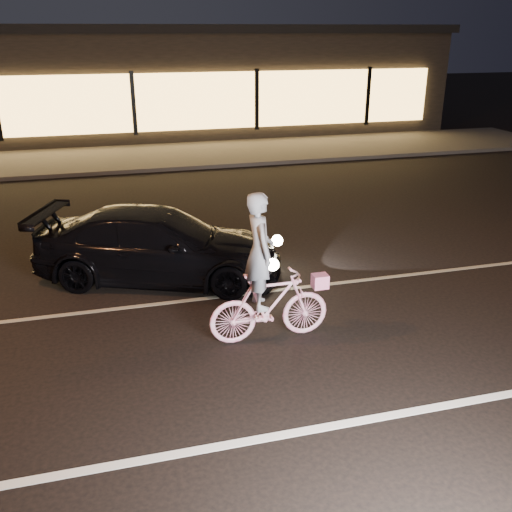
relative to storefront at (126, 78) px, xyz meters
name	(u,v)px	position (x,y,z in m)	size (l,w,h in m)	color
ground	(220,366)	(0.00, -18.97, -2.15)	(90.00, 90.00, 0.00)	black
lane_stripe_near	(249,441)	(0.00, -20.47, -2.14)	(60.00, 0.12, 0.01)	silver
lane_stripe_far	(195,300)	(0.00, -16.97, -2.14)	(60.00, 0.10, 0.01)	gray
sidewalk	(141,157)	(0.00, -5.97, -2.09)	(30.00, 4.00, 0.12)	#383533
storefront	(126,78)	(0.00, 0.00, 0.00)	(25.40, 8.42, 4.20)	black
cyclist	(267,290)	(0.77, -18.45, -1.39)	(1.70, 0.58, 2.13)	#F54B87
sedan	(159,245)	(-0.43, -15.94, -1.54)	(4.52, 3.08, 1.22)	black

